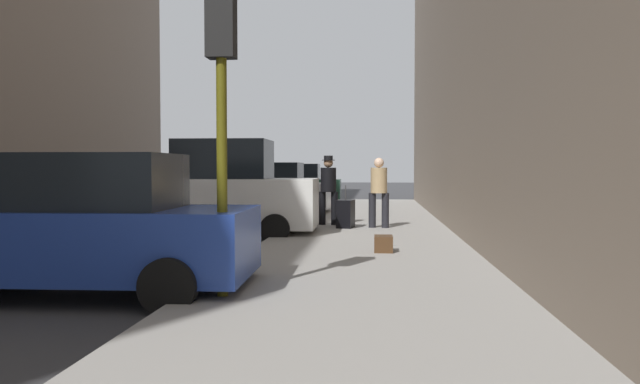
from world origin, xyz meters
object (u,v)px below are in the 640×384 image
(parked_dark_green_sedan, at_px, (294,185))
(fire_hydrant, at_px, (308,210))
(parked_silver_sedan, at_px, (268,191))
(traffic_light, at_px, (222,67))
(parked_blue_sedan, at_px, (86,229))
(parked_white_van, at_px, (218,193))
(pedestrian_in_tan_coat, at_px, (379,189))
(rolling_suitcase, at_px, (346,214))
(pedestrian_with_fedora, at_px, (328,186))
(duffel_bag, at_px, (383,244))

(parked_dark_green_sedan, relative_size, fire_hydrant, 6.03)
(parked_silver_sedan, distance_m, traffic_light, 13.96)
(parked_blue_sedan, bearing_deg, traffic_light, -14.89)
(parked_blue_sedan, relative_size, fire_hydrant, 6.04)
(parked_white_van, height_order, pedestrian_in_tan_coat, parked_white_van)
(parked_white_van, height_order, traffic_light, traffic_light)
(pedestrian_in_tan_coat, height_order, rolling_suitcase, pedestrian_in_tan_coat)
(parked_silver_sedan, height_order, pedestrian_with_fedora, pedestrian_with_fedora)
(duffel_bag, bearing_deg, parked_blue_sedan, -137.46)
(parked_silver_sedan, distance_m, rolling_suitcase, 6.18)
(parked_dark_green_sedan, distance_m, pedestrian_with_fedora, 11.62)
(traffic_light, bearing_deg, rolling_suitcase, 83.01)
(parked_silver_sedan, xyz_separation_m, traffic_light, (1.85, -13.71, 1.91))
(parked_white_van, bearing_deg, pedestrian_in_tan_coat, 20.06)
(parked_silver_sedan, height_order, fire_hydrant, parked_silver_sedan)
(parked_silver_sedan, bearing_deg, parked_blue_sedan, -90.00)
(fire_hydrant, height_order, pedestrian_with_fedora, pedestrian_with_fedora)
(parked_dark_green_sedan, relative_size, pedestrian_with_fedora, 2.39)
(parked_dark_green_sedan, xyz_separation_m, duffel_bag, (3.73, -16.44, -0.56))
(parked_blue_sedan, xyz_separation_m, pedestrian_in_tan_coat, (3.67, 7.83, 0.26))
(parked_blue_sedan, relative_size, parked_white_van, 0.92)
(parked_blue_sedan, distance_m, pedestrian_in_tan_coat, 8.65)
(parked_white_van, relative_size, fire_hydrant, 6.59)
(parked_dark_green_sedan, xyz_separation_m, rolling_suitcase, (2.86, -12.12, -0.36))
(parked_silver_sedan, relative_size, duffel_bag, 9.62)
(parked_dark_green_sedan, height_order, rolling_suitcase, parked_dark_green_sedan)
(fire_hydrant, distance_m, duffel_bag, 5.82)
(parked_dark_green_sedan, distance_m, traffic_light, 20.53)
(rolling_suitcase, bearing_deg, parked_blue_sedan, -110.28)
(pedestrian_in_tan_coat, xyz_separation_m, rolling_suitcase, (-0.81, -0.08, -0.61))
(parked_dark_green_sedan, height_order, pedestrian_in_tan_coat, pedestrian_in_tan_coat)
(parked_blue_sedan, xyz_separation_m, rolling_suitcase, (2.86, 7.75, -0.36))
(parked_dark_green_sedan, height_order, duffel_bag, parked_dark_green_sedan)
(parked_silver_sedan, bearing_deg, pedestrian_in_tan_coat, -55.73)
(parked_dark_green_sedan, bearing_deg, duffel_bag, -77.21)
(parked_blue_sedan, height_order, parked_white_van, parked_white_van)
(parked_dark_green_sedan, distance_m, fire_hydrant, 11.10)
(rolling_suitcase, distance_m, duffel_bag, 4.41)
(parked_white_van, relative_size, pedestrian_in_tan_coat, 2.71)
(parked_blue_sedan, height_order, rolling_suitcase, parked_blue_sedan)
(parked_white_van, bearing_deg, duffel_bag, -39.34)
(parked_dark_green_sedan, height_order, traffic_light, traffic_light)
(parked_silver_sedan, distance_m, fire_hydrant, 4.68)
(pedestrian_in_tan_coat, bearing_deg, parked_dark_green_sedan, 106.96)
(traffic_light, bearing_deg, duffel_bag, 64.38)
(parked_silver_sedan, bearing_deg, rolling_suitcase, -62.35)
(rolling_suitcase, bearing_deg, traffic_light, -96.99)
(parked_white_van, xyz_separation_m, parked_silver_sedan, (0.00, 6.73, -0.18))
(parked_white_van, height_order, fire_hydrant, parked_white_van)
(parked_silver_sedan, relative_size, parked_dark_green_sedan, 1.00)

